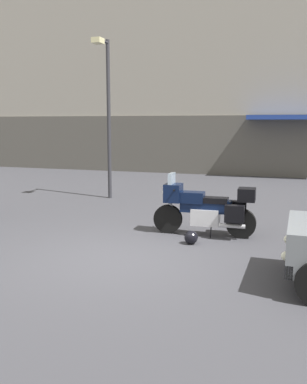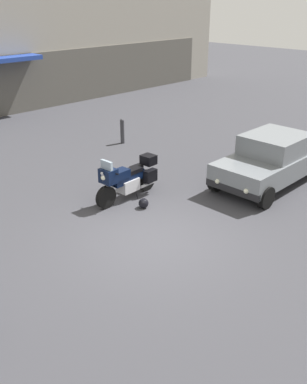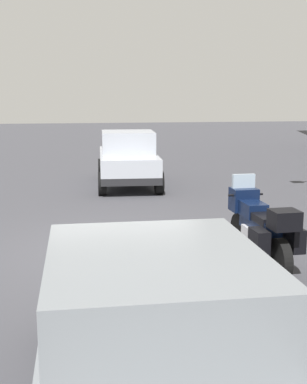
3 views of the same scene
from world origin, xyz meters
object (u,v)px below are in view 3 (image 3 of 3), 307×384
at_px(helmet, 210,255).
at_px(car_sedan_far, 156,350).
at_px(motorcycle, 260,227).
at_px(car_hatchback_near, 128,159).

height_order(helmet, car_sedan_far, car_sedan_far).
bearing_deg(motorcycle, car_sedan_far, 147.40).
height_order(motorcycle, helmet, motorcycle).
height_order(helmet, car_hatchback_near, car_hatchback_near).
bearing_deg(car_sedan_far, motorcycle, -30.11).
bearing_deg(helmet, car_hatchback_near, -175.48).
bearing_deg(motorcycle, helmet, 77.54).
xyz_separation_m(motorcycle, helmet, (-0.14, -0.77, -0.48)).
bearing_deg(car_hatchback_near, helmet, -172.78).
height_order(motorcycle, car_sedan_far, car_sedan_far).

